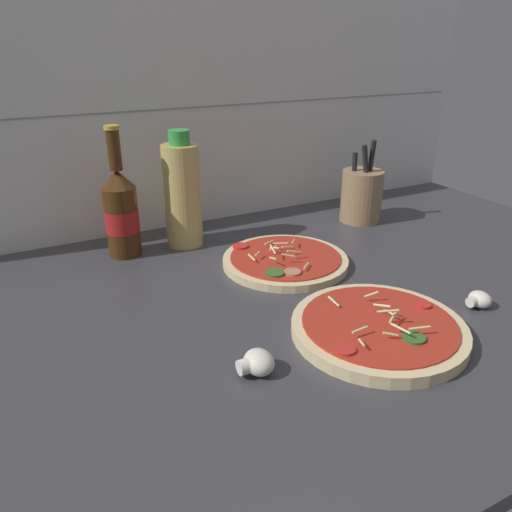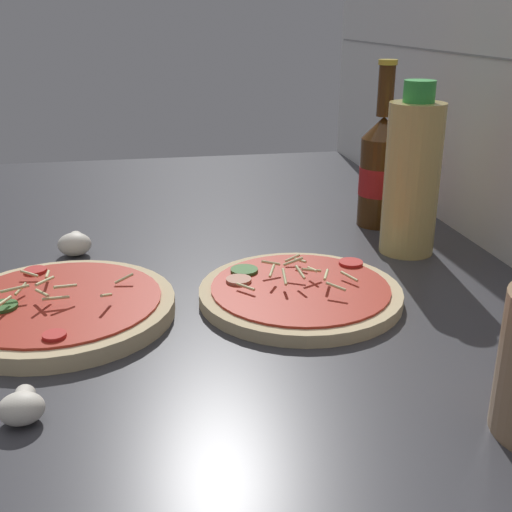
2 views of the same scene
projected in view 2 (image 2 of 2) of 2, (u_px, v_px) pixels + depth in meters
counter_slab at (190, 293)px, 84.80cm from camera, size 160.00×90.00×2.50cm
pizza_near at (60, 308)px, 75.08cm from camera, size 26.82×26.82×5.07cm
pizza_far at (300, 293)px, 79.67cm from camera, size 25.21×25.21×4.58cm
beer_bottle at (381, 169)px, 105.02cm from camera, size 6.92×6.92×26.75cm
oil_bottle at (412, 177)px, 92.11cm from camera, size 7.96×7.96×24.90cm
mushroom_left at (75, 244)px, 94.22cm from camera, size 5.09×4.85×3.40cm
mushroom_right at (22, 407)px, 55.67cm from camera, size 4.22×4.02×2.82cm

